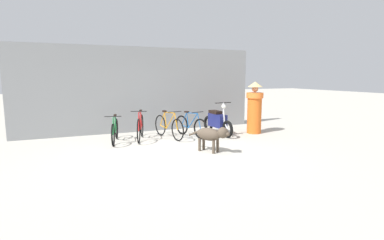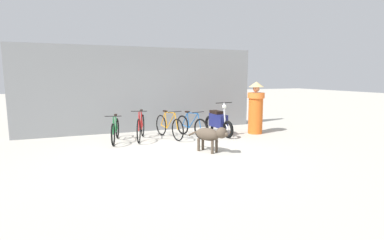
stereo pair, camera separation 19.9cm
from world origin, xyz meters
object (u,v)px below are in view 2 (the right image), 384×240
at_px(bicycle_1, 141,127).
at_px(bicycle_2, 169,126).
at_px(bicycle_0, 115,130).
at_px(motorcycle, 218,122).
at_px(stray_dog, 210,135).
at_px(person_in_robes, 256,107).
at_px(bicycle_3, 191,126).

height_order(bicycle_1, bicycle_2, bicycle_1).
height_order(bicycle_0, motorcycle, motorcycle).
distance_m(bicycle_1, stray_dog, 2.53).
xyz_separation_m(bicycle_1, bicycle_2, (0.87, -0.08, -0.02)).
xyz_separation_m(bicycle_1, person_in_robes, (3.79, -0.43, 0.50)).
bearing_deg(bicycle_3, bicycle_1, -111.18).
bearing_deg(bicycle_3, stray_dog, -23.24).
bearing_deg(bicycle_3, motorcycle, 73.56).
xyz_separation_m(bicycle_0, bicycle_1, (0.76, 0.03, 0.04)).
bearing_deg(motorcycle, person_in_robes, 74.88).
bearing_deg(bicycle_2, motorcycle, 75.08).
distance_m(bicycle_3, person_in_robes, 2.29).
bearing_deg(stray_dog, motorcycle, 119.97).
height_order(motorcycle, person_in_robes, person_in_robes).
height_order(bicycle_2, motorcycle, motorcycle).
height_order(bicycle_2, person_in_robes, person_in_robes).
xyz_separation_m(bicycle_2, bicycle_3, (0.72, -0.08, -0.02)).
bearing_deg(bicycle_3, bicycle_0, -108.61).
relative_size(bicycle_2, motorcycle, 0.96).
height_order(bicycle_3, motorcycle, motorcycle).
distance_m(bicycle_1, bicycle_2, 0.87).
distance_m(bicycle_2, bicycle_3, 0.72).
bearing_deg(motorcycle, stray_dog, -34.91).
relative_size(bicycle_2, stray_dog, 1.48).
bearing_deg(stray_dog, bicycle_1, -177.06).
bearing_deg(bicycle_0, stray_dog, 58.60).
distance_m(bicycle_0, person_in_robes, 4.61).
xyz_separation_m(bicycle_1, motorcycle, (2.54, -0.17, 0.05)).
height_order(bicycle_0, stray_dog, bicycle_0).
relative_size(bicycle_0, person_in_robes, 0.93).
bearing_deg(bicycle_2, bicycle_0, -103.29).
bearing_deg(bicycle_0, bicycle_3, 101.16).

